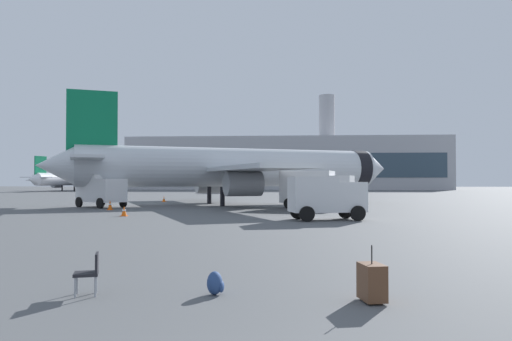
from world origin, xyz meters
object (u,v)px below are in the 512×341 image
cargo_van (326,196)px  safety_cone_far (164,199)px  safety_cone_near (124,211)px  airplane_at_gate (233,168)px  fuel_truck (316,188)px  gate_chair (90,271)px  traveller_backpack (215,283)px  service_truck (101,189)px  rolling_suitcase (372,282)px  airplane_taxiing (72,180)px  safety_cone_mid (110,205)px

cargo_van → safety_cone_far: size_ratio=7.49×
safety_cone_near → airplane_at_gate: bearing=72.0°
fuel_truck → gate_chair: (-6.24, -32.58, -1.27)m
fuel_truck → traveller_backpack: 32.60m
service_truck → traveller_backpack: size_ratio=10.78×
safety_cone_near → gate_chair: 23.48m
cargo_van → rolling_suitcase: (-0.51, -20.24, -1.06)m
cargo_van → airplane_at_gate: bearing=112.6°
airplane_at_gate → airplane_taxiing: bearing=125.5°
fuel_truck → safety_cone_near: size_ratio=9.43×
gate_chair → rolling_suitcase: bearing=-1.9°
gate_chair → safety_cone_near: bearing=107.3°
service_truck → safety_cone_mid: (2.28, -3.78, -1.21)m
airplane_at_gate → airplane_taxiing: 77.42m
cargo_van → rolling_suitcase: bearing=-91.5°
service_truck → traveller_backpack: (15.35, -32.86, -1.37)m
safety_cone_near → traveller_backpack: 24.16m
rolling_suitcase → fuel_truck: bearing=89.0°
gate_chair → airplane_at_gate: bearing=92.4°
traveller_backpack → airplane_at_gate: bearing=96.2°
airplane_taxiing → airplane_at_gate: bearing=-54.5°
airplane_at_gate → fuel_truck: bearing=-38.6°
service_truck → airplane_taxiing: bearing=116.2°
airplane_taxiing → service_truck: airplane_taxiing is taller
cargo_van → traveller_backpack: size_ratio=9.90×
safety_cone_far → gate_chair: bearing=-77.3°
safety_cone_near → safety_cone_far: 22.91m
airplane_at_gate → fuel_truck: (7.87, -6.29, -1.88)m
service_truck → safety_cone_near: size_ratio=7.58×
traveller_backpack → airplane_taxiing: bearing=115.8°
safety_cone_far → safety_cone_mid: bearing=-91.2°
service_truck → cargo_van: 23.04m
airplane_at_gate → cargo_van: airplane_at_gate is taller
airplane_at_gate → service_truck: bearing=-152.6°
rolling_suitcase → gate_chair: rolling_suitcase is taller
service_truck → safety_cone_far: bearing=77.8°
airplane_taxiing → safety_cone_far: size_ratio=40.30×
airplane_taxiing → safety_cone_mid: size_ratio=31.99×
cargo_van → safety_cone_far: (-16.39, 25.05, -1.14)m
traveller_backpack → service_truck: bearing=115.0°
service_truck → safety_cone_near: service_truck is taller
safety_cone_far → airplane_at_gate: bearing=-36.1°
safety_cone_far → traveller_backpack: 46.66m
traveller_backpack → gate_chair: (-2.57, -0.22, 0.27)m
service_truck → safety_cone_far: 12.37m
cargo_van → safety_cone_near: size_ratio=6.96×
cargo_van → gate_chair: (-6.21, -20.05, -0.95)m
airplane_taxiing → gate_chair: airplane_taxiing is taller
safety_cone_mid → gate_chair: size_ratio=0.93×
safety_cone_far → airplane_taxiing: bearing=122.7°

